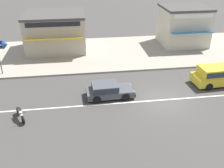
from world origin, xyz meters
TOP-DOWN VIEW (x-y plane):
  - ground_plane at (0.00, 0.00)m, footprint 160.00×160.00m
  - lane_centre_stripe at (0.00, 0.00)m, footprint 50.40×0.14m
  - kerb_strip at (0.00, 10.29)m, footprint 68.00×10.00m
  - minivan_yellow_1 at (5.30, 1.96)m, footprint 4.56×2.17m
  - hatchback_dark_grey_2 at (-4.06, 1.10)m, footprint 3.70×1.95m
  - motorcycle_1 at (-10.23, -1.07)m, footprint 0.92×1.66m
  - arrow_signboard at (-12.44, 6.16)m, footprint 1.49×0.78m
  - shopfront_corner_warung at (-8.40, 12.10)m, footprint 6.34×6.07m
  - shopfront_mid_block at (6.00, 11.93)m, footprint 5.06×5.37m

SIDE VIEW (x-z plane):
  - ground_plane at x=0.00m, z-range 0.00..0.00m
  - lane_centre_stripe at x=0.00m, z-range 0.00..0.01m
  - kerb_strip at x=0.00m, z-range 0.00..0.15m
  - motorcycle_1 at x=-10.23m, z-range 0.02..0.82m
  - hatchback_dark_grey_2 at x=-4.06m, z-range 0.04..1.14m
  - minivan_yellow_1 at x=5.30m, z-range 0.06..1.63m
  - shopfront_corner_warung at x=-8.40m, z-range 0.16..4.10m
  - shopfront_mid_block at x=6.00m, z-range 0.16..4.43m
  - arrow_signboard at x=-12.44m, z-range 1.18..4.27m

